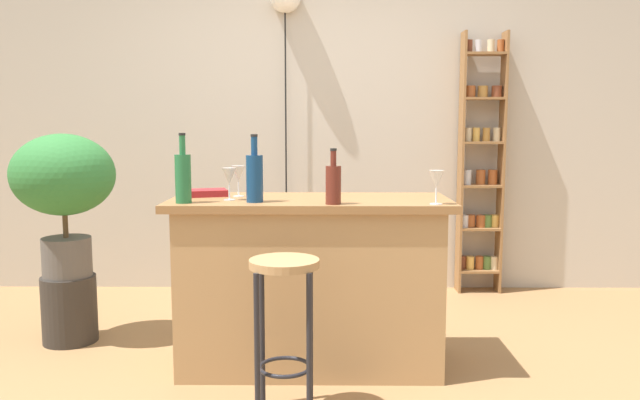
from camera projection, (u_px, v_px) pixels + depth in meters
ground at (309, 387)px, 3.06m from camera, size 12.00×12.00×0.00m
back_wall at (315, 108)px, 4.83m from camera, size 6.40×0.10×2.80m
kitchen_counter at (310, 282)px, 3.31m from camera, size 1.44×0.60×0.89m
bar_stool at (285, 303)px, 2.70m from camera, size 0.30×0.30×0.70m
spice_shelf at (481, 167)px, 4.73m from camera, size 0.32×0.16×1.95m
plant_stool at (70, 309)px, 3.69m from camera, size 0.31×0.31×0.39m
potted_plant at (63, 184)px, 3.61m from camera, size 0.59×0.53×0.83m
bottle_spirits_clear at (333, 183)px, 3.02m from camera, size 0.07×0.07×0.27m
bottle_soda_blue at (183, 177)px, 3.06m from camera, size 0.08×0.08×0.34m
bottle_vinegar at (255, 177)px, 3.10m from camera, size 0.08×0.08×0.33m
wine_glass_left at (238, 175)px, 3.33m from camera, size 0.07×0.07×0.16m
wine_glass_center at (436, 180)px, 3.01m from camera, size 0.07×0.07×0.16m
wine_glass_right at (229, 177)px, 3.18m from camera, size 0.07×0.07×0.16m
cookbook at (207, 193)px, 3.37m from camera, size 0.24×0.20×0.03m
pendant_globe_light at (285, 0)px, 4.63m from camera, size 0.24×0.24×2.32m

